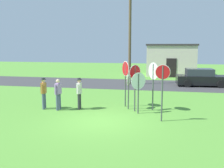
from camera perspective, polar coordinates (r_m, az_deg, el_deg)
name	(u,v)px	position (r m, az deg, el deg)	size (l,w,h in m)	color
ground_plane	(100,122)	(11.84, -2.73, -8.42)	(80.00, 80.00, 0.00)	#518E33
street_asphalt	(131,84)	(23.36, 4.37, 0.01)	(60.00, 6.40, 0.01)	#38383A
building_background	(171,60)	(30.85, 13.05, 5.31)	(5.67, 4.21, 3.68)	beige
utility_pole	(130,35)	(23.04, 4.02, 10.84)	(1.80, 0.24, 8.42)	brown
parked_car_on_street	(201,78)	(23.39, 19.36, 1.25)	(4.39, 2.20, 1.51)	black
stop_sign_tallest	(162,83)	(11.76, 11.21, 0.12)	(0.69, 0.07, 2.62)	#474C4C
stop_sign_low_front	(125,75)	(14.43, 3.01, 1.98)	(0.48, 0.73, 2.61)	#474C4C
stop_sign_leaning_right	(153,77)	(13.71, 9.21, 1.51)	(0.55, 0.74, 2.59)	#474C4C
stop_sign_rear_left	(138,85)	(13.00, 5.91, -0.33)	(0.66, 0.59, 2.13)	#474C4C
stop_sign_far_back	(128,86)	(13.90, 3.70, -0.50)	(0.12, 0.61, 1.91)	#474C4C
stop_sign_leaning_left	(135,80)	(13.43, 5.15, 1.00)	(0.52, 0.60, 2.48)	#474C4C
person_holding_notes	(79,92)	(14.00, -7.35, -1.70)	(0.31, 0.57, 1.74)	#2D2D33
person_in_teal	(44,91)	(14.46, -15.03, -1.60)	(0.32, 0.57, 1.74)	#4C5670
person_in_dark_shirt	(58,93)	(14.04, -11.94, -1.92)	(0.28, 0.56, 1.69)	#4C5670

